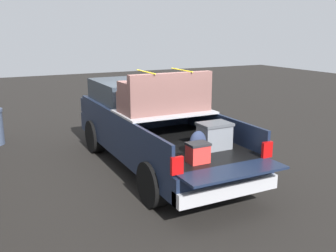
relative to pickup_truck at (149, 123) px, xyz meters
name	(u,v)px	position (x,y,z in m)	size (l,w,h in m)	color
ground_plane	(156,167)	(-0.37, 0.00, -0.95)	(40.00, 40.00, 0.00)	black
pickup_truck	(149,123)	(0.00, 0.00, 0.00)	(6.05, 2.06, 2.23)	#162138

